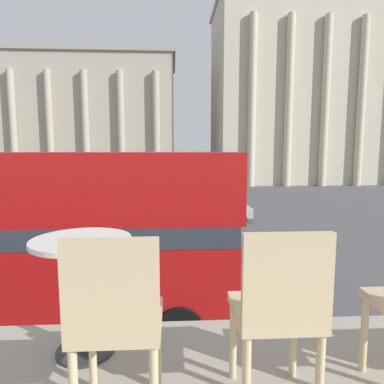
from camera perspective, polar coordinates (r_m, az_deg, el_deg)
double_decker_bus at (r=9.11m, az=-27.55°, el=-6.13°), size 10.50×2.70×4.29m
cafe_dining_table at (r=2.25m, az=-17.77°, el=-12.21°), size 0.60×0.60×0.73m
cafe_chair_0 at (r=1.67m, az=-12.52°, el=-19.78°), size 0.40×0.40×0.91m
cafe_chair_1 at (r=1.76m, az=14.20°, el=-18.27°), size 0.40×0.40×0.91m
plaza_building_left at (r=52.19m, az=-15.64°, el=11.41°), size 22.79×13.48×17.12m
plaza_building_right at (r=52.89m, az=22.63°, el=14.70°), size 33.38×14.53×23.79m
traffic_light_near at (r=13.66m, az=-10.74°, el=-2.50°), size 0.42×0.24×3.20m
traffic_light_mid at (r=20.43m, az=-17.98°, el=1.62°), size 0.42×0.24×3.89m
car_silver at (r=21.02m, az=3.95°, el=-2.97°), size 4.20×1.93×1.35m
pedestrian_black at (r=31.78m, az=-3.84°, el=1.04°), size 0.32×0.32×1.79m
pedestrian_grey at (r=34.68m, az=0.10°, el=1.56°), size 0.32×0.32×1.80m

